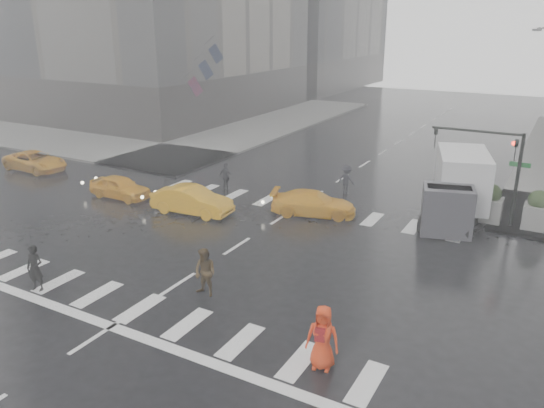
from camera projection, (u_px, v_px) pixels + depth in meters
The scene contains 18 objects.
ground at pixel (237, 246), 22.78m from camera, with size 120.00×120.00×0.00m, color black.
sidewalk_nw at pixel (158, 132), 46.20m from camera, with size 35.00×35.00×0.15m, color slate.
road_markings at pixel (237, 246), 22.78m from camera, with size 18.00×48.00×0.01m, color silver, non-canonical shape.
traffic_signal_pole at pixel (496, 159), 24.18m from camera, with size 4.45×0.42×4.50m.
planter_west at pixel (447, 197), 25.99m from camera, with size 1.10×1.10×1.80m.
planter_mid at pixel (490, 204), 25.07m from camera, with size 1.10×1.10×1.80m.
planter_east at pixel (537, 211), 24.15m from camera, with size 1.10×1.10×1.80m.
flag_cluster at pixel (203, 67), 43.18m from camera, with size 2.87×3.06×4.69m.
pedestrian_black at pixel (32, 249), 18.54m from camera, with size 1.17×1.19×2.43m.
pedestrian_brown at pixel (205, 272), 18.43m from camera, with size 0.85×0.66×1.75m, color #3F2D16.
pedestrian_orange at pixel (323, 337), 14.49m from camera, with size 1.03×0.78×1.89m.
pedestrian_far_a at pixel (226, 177), 30.26m from camera, with size 0.90×0.55×1.53m, color black.
pedestrian_far_b at pixel (347, 180), 29.46m from camera, with size 1.07×0.59×1.65m, color black.
taxi_front at pixel (120, 187), 28.88m from camera, with size 1.45×3.59×1.22m, color #F5A20C.
taxi_mid at pixel (192, 200), 26.49m from camera, with size 1.45×4.15×1.37m, color #F5A20C.
taxi_rear at pixel (313, 203), 26.30m from camera, with size 1.70×3.70×1.22m, color #F5A20C.
taxi_far at pixel (35, 161), 34.24m from camera, with size 2.05×3.95×1.24m, color #F5A20C.
box_truck at pixel (458, 186), 25.27m from camera, with size 2.26×6.02×3.20m.
Camera 1 is at (11.55, -17.54, 9.12)m, focal length 35.00 mm.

